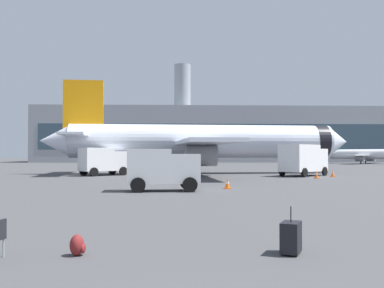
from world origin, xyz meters
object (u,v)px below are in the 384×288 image
(safety_cone_far, at_px, (227,184))
(traveller_backpack, at_px, (78,245))
(service_truck, at_px, (103,160))
(safety_cone_near, at_px, (187,178))
(fuel_truck, at_px, (303,159))
(airplane_taxiing, at_px, (368,154))
(airplane_at_gate, at_px, (201,142))
(rolling_suitcase, at_px, (291,237))
(cargo_van, at_px, (162,168))
(safety_cone_mid, at_px, (316,175))
(safety_cone_outer, at_px, (333,174))

(safety_cone_far, distance_m, traveller_backpack, 19.35)
(service_truck, relative_size, safety_cone_near, 8.66)
(fuel_truck, bearing_deg, airplane_taxiing, 59.72)
(safety_cone_far, bearing_deg, airplane_at_gate, 91.14)
(airplane_at_gate, height_order, traveller_backpack, airplane_at_gate)
(airplane_at_gate, relative_size, rolling_suitcase, 32.52)
(airplane_at_gate, xyz_separation_m, service_truck, (-10.52, -4.14, -2.05))
(airplane_taxiing, bearing_deg, traveller_backpack, -117.93)
(cargo_van, xyz_separation_m, safety_cone_mid, (13.88, 12.96, -1.10))
(safety_cone_outer, height_order, traveller_backpack, safety_cone_outer)
(fuel_truck, xyz_separation_m, cargo_van, (-13.89, -17.10, -0.32))
(fuel_truck, relative_size, safety_cone_near, 10.01)
(fuel_truck, height_order, safety_cone_mid, fuel_truck)
(safety_cone_far, bearing_deg, safety_cone_near, 109.42)
(fuel_truck, xyz_separation_m, rolling_suitcase, (-10.45, -34.07, -1.38))
(airplane_at_gate, distance_m, cargo_van, 23.55)
(airplane_taxiing, xyz_separation_m, service_truck, (-49.88, -48.21, -0.47))
(airplane_at_gate, bearing_deg, airplane_taxiing, 48.23)
(safety_cone_far, bearing_deg, traveller_backpack, -107.10)
(cargo_van, xyz_separation_m, traveller_backpack, (-1.47, -16.93, -1.22))
(safety_cone_near, relative_size, traveller_backpack, 1.24)
(safety_cone_mid, xyz_separation_m, safety_cone_far, (-9.66, -11.40, -0.03))
(fuel_truck, height_order, traveller_backpack, fuel_truck)
(safety_cone_near, height_order, safety_cone_far, safety_cone_far)
(service_truck, distance_m, traveller_backpack, 36.34)
(safety_cone_near, height_order, safety_cone_mid, safety_cone_mid)
(safety_cone_far, relative_size, rolling_suitcase, 0.59)
(safety_cone_near, distance_m, rolling_suitcase, 25.45)
(safety_cone_near, height_order, rolling_suitcase, rolling_suitcase)
(safety_cone_near, bearing_deg, service_truck, 128.88)
(safety_cone_mid, bearing_deg, airplane_taxiing, 61.66)
(cargo_van, height_order, rolling_suitcase, cargo_van)
(airplane_taxiing, height_order, traveller_backpack, airplane_taxiing)
(airplane_taxiing, bearing_deg, airplane_at_gate, -131.77)
(traveller_backpack, bearing_deg, safety_cone_mid, 62.82)
(safety_cone_mid, relative_size, traveller_backpack, 1.48)
(rolling_suitcase, bearing_deg, traveller_backpack, 179.56)
(service_truck, relative_size, safety_cone_outer, 8.26)
(airplane_taxiing, distance_m, safety_cone_mid, 61.66)
(safety_cone_outer, bearing_deg, airplane_taxiing, 62.60)
(airplane_taxiing, xyz_separation_m, traveller_backpack, (-44.61, -84.14, -1.84))
(airplane_taxiing, height_order, safety_cone_outer, airplane_taxiing)
(fuel_truck, relative_size, rolling_suitcase, 5.41)
(service_truck, bearing_deg, safety_cone_outer, -8.40)
(cargo_van, height_order, traveller_backpack, cargo_van)
(airplane_at_gate, distance_m, safety_cone_outer, 15.06)
(service_truck, xyz_separation_m, safety_cone_outer, (23.12, -3.41, -1.30))
(airplane_at_gate, relative_size, fuel_truck, 6.01)
(safety_cone_outer, bearing_deg, cargo_van, -136.42)
(service_truck, bearing_deg, fuel_truck, -5.27)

